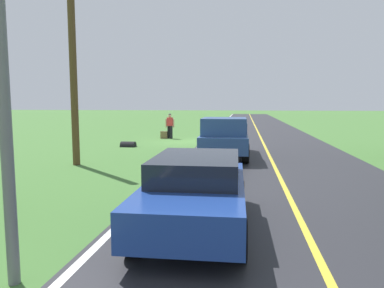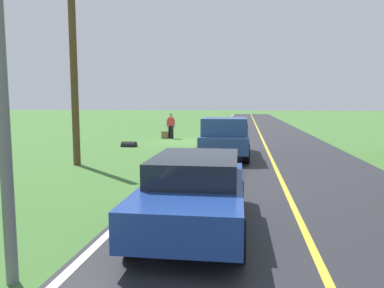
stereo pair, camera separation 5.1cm
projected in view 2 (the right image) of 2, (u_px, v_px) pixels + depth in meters
name	position (u px, v px, depth m)	size (l,w,h in m)	color
ground_plane	(186.00, 142.00, 22.91)	(200.00, 200.00, 0.00)	#427033
road_surface	(264.00, 143.00, 22.19)	(7.71, 120.00, 0.00)	#28282D
lane_edge_line	(205.00, 142.00, 22.73)	(0.16, 117.60, 0.00)	silver
lane_centre_line	(264.00, 143.00, 22.19)	(0.14, 117.60, 0.00)	gold
hitchhiker_walking	(171.00, 124.00, 24.99)	(0.62, 0.51, 1.75)	black
suitcase_carried	(165.00, 135.00, 25.04)	(0.20, 0.46, 0.50)	brown
pickup_truck_passing	(225.00, 136.00, 16.23)	(2.17, 5.43, 1.82)	#2D4C84
sedan_ahead_same_lane	(195.00, 190.00, 7.07)	(1.99, 4.43, 1.41)	navy
utility_pole_roadside	(74.00, 72.00, 14.00)	(0.28, 0.28, 7.27)	brown
drainage_culvert	(129.00, 147.00, 20.34)	(0.60, 0.60, 0.80)	black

